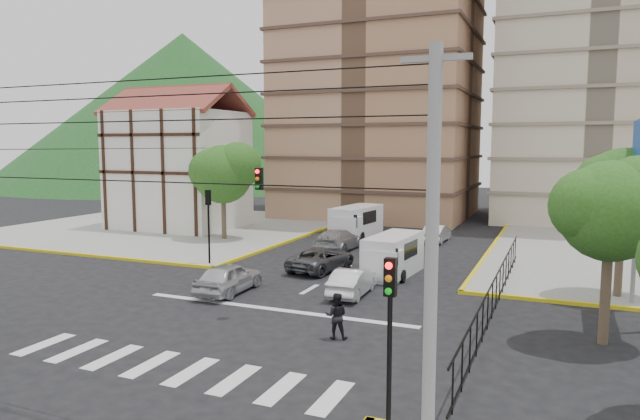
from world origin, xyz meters
The scene contains 23 objects.
ground centered at (0.00, 0.00, 0.00)m, with size 160.00×160.00×0.00m, color black.
sidewalk_nw centered at (-20.00, 20.00, 0.07)m, with size 26.00×26.00×0.15m, color gray.
crosswalk_stripes centered at (0.00, -6.00, 0.01)m, with size 12.00×2.40×0.01m, color silver.
stop_line centered at (0.00, 1.20, 0.01)m, with size 13.00×0.40×0.01m, color silver.
tudor_building centered at (-19.00, 20.00, 5.25)m, with size 10.80×8.05×12.23m.
distant_hill centered at (-55.00, 70.00, 14.00)m, with size 70.00×70.00×28.00m, color #184919.
park_fence centered at (9.00, 4.50, 0.00)m, with size 0.10×22.50×1.66m, color black, non-canonical shape.
tree_park_a centered at (13.08, 2.01, 5.01)m, with size 4.41×3.60×6.83m.
tree_park_c centered at (14.09, 9.01, 5.34)m, with size 4.65×3.80×7.25m.
tree_tudor centered at (-11.90, 16.01, 5.22)m, with size 5.39×4.40×7.43m.
traffic_light_se centered at (7.80, -7.80, 3.11)m, with size 0.28×0.22×4.40m.
traffic_light_nw centered at (-7.80, 7.80, 3.11)m, with size 0.28×0.22×4.40m.
traffic_light_hanging centered at (0.00, -2.04, 5.90)m, with size 18.00×9.12×0.92m.
utility_pole_se centered at (9.00, -9.00, 4.77)m, with size 1.40×0.28×9.00m.
van_right_lane centered at (2.97, 9.48, 1.09)m, with size 2.35×5.12×2.24m.
van_left_lane centered at (-3.21, 20.86, 1.19)m, with size 2.82×5.68×2.45m.
car_silver_front_left centered at (-3.37, 2.88, 0.75)m, with size 1.76×4.38×1.49m, color silver.
car_white_front_right centered at (2.34, 4.82, 0.66)m, with size 1.39×3.99×1.31m, color silver.
car_grey_mid_left centered at (-1.14, 9.25, 0.67)m, with size 2.23×4.83×1.34m, color #505257.
car_silver_rear_left centered at (-2.51, 15.42, 0.75)m, with size 2.09×5.15×1.49m, color #A7A7AB.
car_darkgrey_mid_right centered at (1.20, 14.69, 0.68)m, with size 1.61×3.99×1.36m, color #2B2A2D.
car_white_rear_right centered at (2.95, 21.62, 0.65)m, with size 1.38×3.96×1.30m, color silver.
pedestrian_crosswalk centered at (3.89, -1.26, 0.87)m, with size 0.84×0.66×1.73m, color black.
Camera 1 is at (11.38, -20.41, 7.15)m, focal length 32.00 mm.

